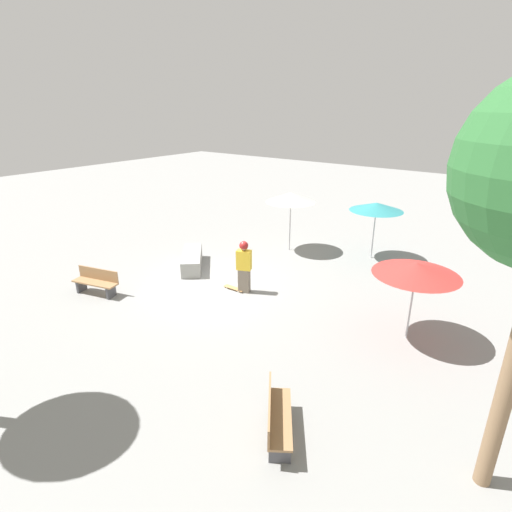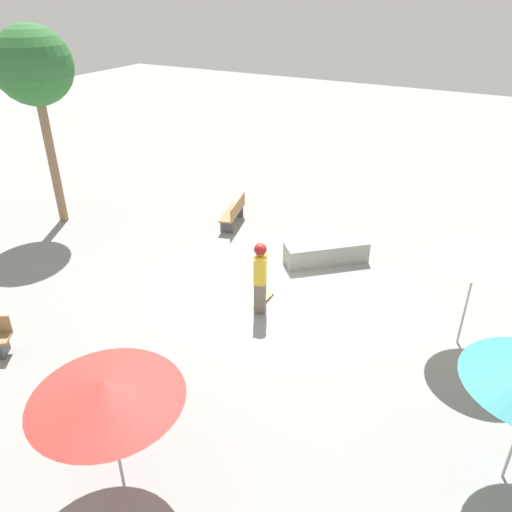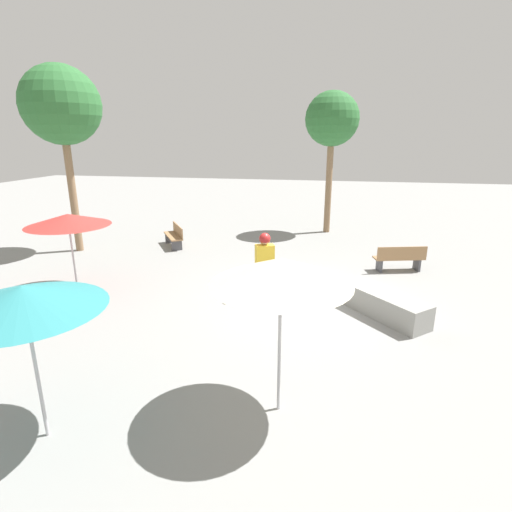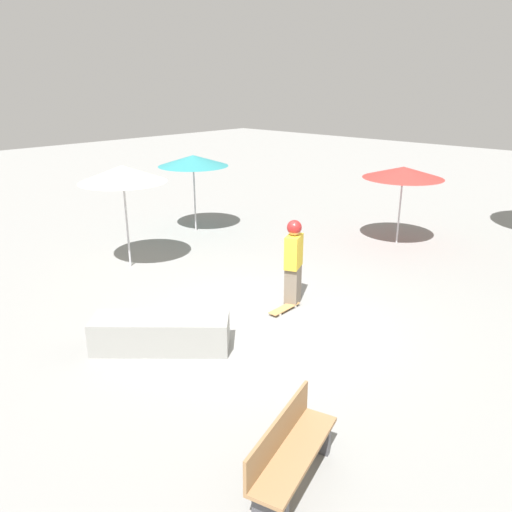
{
  "view_description": "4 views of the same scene",
  "coord_description": "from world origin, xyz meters",
  "px_view_note": "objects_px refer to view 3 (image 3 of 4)",
  "views": [
    {
      "loc": [
        9.27,
        8.63,
        5.97
      ],
      "look_at": [
        -0.43,
        1.34,
        1.31
      ],
      "focal_mm": 28.0,
      "sensor_mm": 36.0,
      "label": 1
    },
    {
      "loc": [
        -4.99,
        9.77,
        6.97
      ],
      "look_at": [
        0.11,
        0.55,
        1.17
      ],
      "focal_mm": 35.0,
      "sensor_mm": 36.0,
      "label": 2
    },
    {
      "loc": [
        -10.02,
        -0.72,
        4.17
      ],
      "look_at": [
        -0.83,
        1.1,
        1.35
      ],
      "focal_mm": 28.0,
      "sensor_mm": 36.0,
      "label": 3
    },
    {
      "loc": [
        5.66,
        -6.48,
        4.38
      ],
      "look_at": [
        -0.82,
        0.49,
        1.04
      ],
      "focal_mm": 35.0,
      "sensor_mm": 36.0,
      "label": 4
    }
  ],
  "objects_px": {
    "skater_main": "(265,264)",
    "shade_umbrella_red": "(68,220)",
    "skateboard": "(279,296)",
    "shade_umbrella_cream": "(281,271)",
    "palm_tree_far_back": "(332,121)",
    "shade_umbrella_teal": "(23,298)",
    "bench_near": "(400,258)",
    "palm_tree_left": "(61,107)",
    "bench_far": "(175,236)",
    "concrete_ledge": "(383,304)"
  },
  "relations": [
    {
      "from": "concrete_ledge",
      "to": "shade_umbrella_cream",
      "type": "bearing_deg",
      "value": 153.17
    },
    {
      "from": "skater_main",
      "to": "shade_umbrella_red",
      "type": "xyz_separation_m",
      "value": [
        -0.43,
        5.29,
        1.05
      ]
    },
    {
      "from": "shade_umbrella_teal",
      "to": "shade_umbrella_red",
      "type": "bearing_deg",
      "value": 30.64
    },
    {
      "from": "shade_umbrella_red",
      "to": "shade_umbrella_cream",
      "type": "height_order",
      "value": "shade_umbrella_cream"
    },
    {
      "from": "skater_main",
      "to": "skateboard",
      "type": "bearing_deg",
      "value": -7.98
    },
    {
      "from": "skateboard",
      "to": "concrete_ledge",
      "type": "distance_m",
      "value": 2.69
    },
    {
      "from": "skateboard",
      "to": "bench_far",
      "type": "relative_size",
      "value": 0.51
    },
    {
      "from": "skater_main",
      "to": "skateboard",
      "type": "xyz_separation_m",
      "value": [
        0.1,
        -0.37,
        -0.91
      ]
    },
    {
      "from": "skateboard",
      "to": "concrete_ledge",
      "type": "bearing_deg",
      "value": -14.34
    },
    {
      "from": "shade_umbrella_teal",
      "to": "bench_near",
      "type": "bearing_deg",
      "value": -34.81
    },
    {
      "from": "shade_umbrella_cream",
      "to": "palm_tree_far_back",
      "type": "bearing_deg",
      "value": -1.83
    },
    {
      "from": "bench_near",
      "to": "bench_far",
      "type": "bearing_deg",
      "value": 154.83
    },
    {
      "from": "shade_umbrella_red",
      "to": "palm_tree_left",
      "type": "bearing_deg",
      "value": 33.28
    },
    {
      "from": "shade_umbrella_cream",
      "to": "palm_tree_left",
      "type": "xyz_separation_m",
      "value": [
        7.68,
        8.73,
        2.83
      ]
    },
    {
      "from": "skater_main",
      "to": "bench_far",
      "type": "relative_size",
      "value": 1.15
    },
    {
      "from": "skateboard",
      "to": "shade_umbrella_teal",
      "type": "distance_m",
      "value": 6.63
    },
    {
      "from": "bench_near",
      "to": "palm_tree_far_back",
      "type": "bearing_deg",
      "value": 100.17
    },
    {
      "from": "shade_umbrella_red",
      "to": "shade_umbrella_cream",
      "type": "relative_size",
      "value": 0.88
    },
    {
      "from": "palm_tree_far_back",
      "to": "skater_main",
      "type": "bearing_deg",
      "value": 170.28
    },
    {
      "from": "bench_near",
      "to": "shade_umbrella_red",
      "type": "height_order",
      "value": "shade_umbrella_red"
    },
    {
      "from": "shade_umbrella_red",
      "to": "palm_tree_left",
      "type": "relative_size",
      "value": 0.34
    },
    {
      "from": "skater_main",
      "to": "shade_umbrella_red",
      "type": "bearing_deg",
      "value": 162.11
    },
    {
      "from": "bench_near",
      "to": "shade_umbrella_red",
      "type": "xyz_separation_m",
      "value": [
        -3.5,
        9.14,
        1.6
      ]
    },
    {
      "from": "concrete_ledge",
      "to": "palm_tree_left",
      "type": "xyz_separation_m",
      "value": [
        3.77,
        10.71,
        4.86
      ]
    },
    {
      "from": "bench_far",
      "to": "shade_umbrella_teal",
      "type": "relative_size",
      "value": 0.68
    },
    {
      "from": "skateboard",
      "to": "bench_near",
      "type": "bearing_deg",
      "value": 39.03
    },
    {
      "from": "skater_main",
      "to": "palm_tree_far_back",
      "type": "distance_m",
      "value": 9.18
    },
    {
      "from": "shade_umbrella_teal",
      "to": "concrete_ledge",
      "type": "bearing_deg",
      "value": -45.26
    },
    {
      "from": "concrete_ledge",
      "to": "shade_umbrella_red",
      "type": "bearing_deg",
      "value": 89.54
    },
    {
      "from": "skateboard",
      "to": "shade_umbrella_cream",
      "type": "distance_m",
      "value": 5.08
    },
    {
      "from": "skater_main",
      "to": "palm_tree_far_back",
      "type": "bearing_deg",
      "value": 57.72
    },
    {
      "from": "bench_far",
      "to": "shade_umbrella_teal",
      "type": "distance_m",
      "value": 10.54
    },
    {
      "from": "bench_far",
      "to": "palm_tree_left",
      "type": "height_order",
      "value": "palm_tree_left"
    },
    {
      "from": "bench_near",
      "to": "bench_far",
      "type": "distance_m",
      "value": 8.36
    },
    {
      "from": "bench_near",
      "to": "palm_tree_left",
      "type": "relative_size",
      "value": 0.25
    },
    {
      "from": "shade_umbrella_teal",
      "to": "palm_tree_far_back",
      "type": "relative_size",
      "value": 0.39
    },
    {
      "from": "palm_tree_left",
      "to": "bench_near",
      "type": "bearing_deg",
      "value": -91.05
    },
    {
      "from": "bench_far",
      "to": "shade_umbrella_cream",
      "type": "distance_m",
      "value": 10.6
    },
    {
      "from": "shade_umbrella_cream",
      "to": "skater_main",
      "type": "bearing_deg",
      "value": 12.84
    },
    {
      "from": "concrete_ledge",
      "to": "bench_near",
      "type": "bearing_deg",
      "value": -13.61
    },
    {
      "from": "skateboard",
      "to": "shade_umbrella_cream",
      "type": "relative_size",
      "value": 0.32
    },
    {
      "from": "palm_tree_left",
      "to": "shade_umbrella_red",
      "type": "bearing_deg",
      "value": -146.72
    },
    {
      "from": "skater_main",
      "to": "shade_umbrella_red",
      "type": "relative_size",
      "value": 0.82
    },
    {
      "from": "bench_far",
      "to": "shade_umbrella_teal",
      "type": "bearing_deg",
      "value": 158.04
    },
    {
      "from": "skateboard",
      "to": "palm_tree_left",
      "type": "xyz_separation_m",
      "value": [
        3.18,
        8.1,
        5.09
      ]
    },
    {
      "from": "palm_tree_left",
      "to": "bench_far",
      "type": "bearing_deg",
      "value": -69.52
    },
    {
      "from": "skateboard",
      "to": "shade_umbrella_teal",
      "type": "height_order",
      "value": "shade_umbrella_teal"
    },
    {
      "from": "concrete_ledge",
      "to": "shade_umbrella_teal",
      "type": "bearing_deg",
      "value": 134.74
    },
    {
      "from": "bench_far",
      "to": "palm_tree_far_back",
      "type": "bearing_deg",
      "value": -91.5
    },
    {
      "from": "shade_umbrella_red",
      "to": "shade_umbrella_teal",
      "type": "distance_m",
      "value": 6.06
    }
  ]
}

